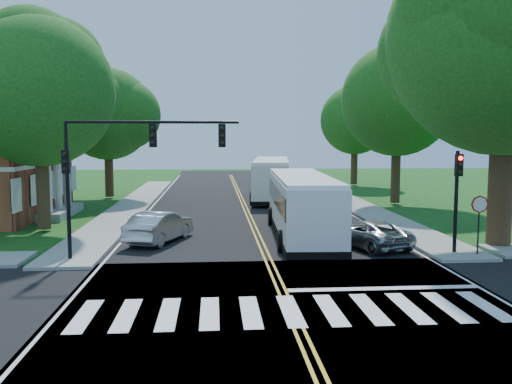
{
  "coord_description": "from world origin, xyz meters",
  "views": [
    {
      "loc": [
        -2.24,
        -16.0,
        5.16
      ],
      "look_at": [
        -0.15,
        10.83,
        2.4
      ],
      "focal_mm": 38.0,
      "sensor_mm": 36.0,
      "label": 1
    }
  ],
  "objects": [
    {
      "name": "road",
      "position": [
        0.0,
        18.0,
        0.01
      ],
      "size": [
        14.0,
        96.0,
        0.01
      ],
      "primitive_type": "cube",
      "color": "black",
      "rests_on": "ground"
    },
    {
      "name": "cross_road",
      "position": [
        0.0,
        0.0,
        0.01
      ],
      "size": [
        60.0,
        12.0,
        0.01
      ],
      "primitive_type": "cube",
      "color": "black",
      "rests_on": "ground"
    },
    {
      "name": "stop_bar",
      "position": [
        3.5,
        1.6,
        0.02
      ],
      "size": [
        6.6,
        0.4,
        0.01
      ],
      "primitive_type": "cube",
      "color": "silver",
      "rests_on": "road"
    },
    {
      "name": "signal_ne",
      "position": [
        8.2,
        6.44,
        2.96
      ],
      "size": [
        0.3,
        0.46,
        4.4
      ],
      "color": "black",
      "rests_on": "ground"
    },
    {
      "name": "edge_line_e",
      "position": [
        6.8,
        22.0,
        0.01
      ],
      "size": [
        0.12,
        70.0,
        0.01
      ],
      "primitive_type": "cube",
      "color": "silver",
      "rests_on": "road"
    },
    {
      "name": "bus_lead",
      "position": [
        2.26,
        11.37,
        1.69
      ],
      "size": [
        3.41,
        12.41,
        3.18
      ],
      "rotation": [
        0.0,
        0.0,
        3.1
      ],
      "color": "white",
      "rests_on": "road"
    },
    {
      "name": "edge_line_w",
      "position": [
        -6.8,
        22.0,
        0.01
      ],
      "size": [
        0.12,
        70.0,
        0.01
      ],
      "primitive_type": "cube",
      "color": "silver",
      "rests_on": "road"
    },
    {
      "name": "tree_west_near",
      "position": [
        -11.5,
        14.0,
        7.53
      ],
      "size": [
        8.0,
        8.0,
        11.4
      ],
      "color": "#372616",
      "rests_on": "ground"
    },
    {
      "name": "ground",
      "position": [
        0.0,
        0.0,
        0.0
      ],
      "size": [
        140.0,
        140.0,
        0.0
      ],
      "primitive_type": "plane",
      "color": "#114713",
      "rests_on": "ground"
    },
    {
      "name": "center_line",
      "position": [
        0.0,
        22.0,
        0.01
      ],
      "size": [
        0.36,
        70.0,
        0.01
      ],
      "primitive_type": "cube",
      "color": "gold",
      "rests_on": "road"
    },
    {
      "name": "hatchback",
      "position": [
        -4.92,
        10.45,
        0.78
      ],
      "size": [
        3.18,
        4.91,
        1.53
      ],
      "primitive_type": "imported",
      "rotation": [
        0.0,
        0.0,
        2.77
      ],
      "color": "#B7B9BE",
      "rests_on": "road"
    },
    {
      "name": "sidewalk_nw",
      "position": [
        -8.3,
        25.0,
        0.07
      ],
      "size": [
        2.6,
        40.0,
        0.15
      ],
      "primitive_type": "cube",
      "color": "gray",
      "rests_on": "ground"
    },
    {
      "name": "tree_east_mid",
      "position": [
        11.5,
        24.0,
        7.86
      ],
      "size": [
        8.4,
        8.4,
        11.93
      ],
      "color": "#372616",
      "rests_on": "ground"
    },
    {
      "name": "sidewalk_ne",
      "position": [
        8.3,
        25.0,
        0.07
      ],
      "size": [
        2.6,
        40.0,
        0.15
      ],
      "primitive_type": "cube",
      "color": "gray",
      "rests_on": "ground"
    },
    {
      "name": "tree_east_far",
      "position": [
        12.5,
        40.0,
        6.86
      ],
      "size": [
        7.2,
        7.2,
        10.34
      ],
      "color": "#372616",
      "rests_on": "ground"
    },
    {
      "name": "stop_sign",
      "position": [
        9.0,
        5.98,
        2.03
      ],
      "size": [
        0.76,
        0.08,
        2.53
      ],
      "color": "black",
      "rests_on": "ground"
    },
    {
      "name": "signal_nw",
      "position": [
        -5.86,
        6.43,
        4.38
      ],
      "size": [
        7.15,
        0.46,
        5.66
      ],
      "color": "black",
      "rests_on": "ground"
    },
    {
      "name": "suv",
      "position": [
        4.93,
        8.46,
        0.65
      ],
      "size": [
        3.6,
        5.08,
        1.29
      ],
      "primitive_type": "imported",
      "rotation": [
        0.0,
        0.0,
        3.49
      ],
      "color": "#ABAEB2",
      "rests_on": "road"
    },
    {
      "name": "tree_ne_big",
      "position": [
        11.0,
        8.0,
        9.62
      ],
      "size": [
        10.8,
        10.8,
        14.91
      ],
      "color": "#372616",
      "rests_on": "ground"
    },
    {
      "name": "dark_sedan",
      "position": [
        5.13,
        20.63,
        0.57
      ],
      "size": [
        2.1,
        4.04,
        1.12
      ],
      "primitive_type": "imported",
      "rotation": [
        0.0,
        0.0,
        3.0
      ],
      "color": "black",
      "rests_on": "road"
    },
    {
      "name": "crosswalk",
      "position": [
        0.0,
        -0.5,
        0.02
      ],
      "size": [
        12.6,
        3.0,
        0.01
      ],
      "primitive_type": "cube",
      "color": "silver",
      "rests_on": "road"
    },
    {
      "name": "bus_follow",
      "position": [
        2.5,
        28.46,
        1.75
      ],
      "size": [
        4.29,
        12.98,
        3.3
      ],
      "rotation": [
        0.0,
        0.0,
        3.02
      ],
      "color": "white",
      "rests_on": "road"
    },
    {
      "name": "tree_west_far",
      "position": [
        -11.0,
        30.0,
        7.0
      ],
      "size": [
        7.6,
        7.6,
        10.67
      ],
      "color": "#372616",
      "rests_on": "ground"
    }
  ]
}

